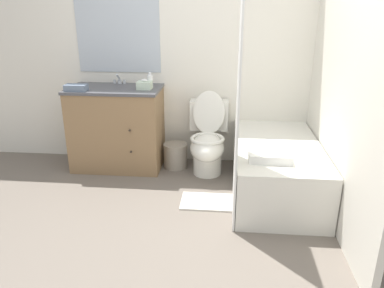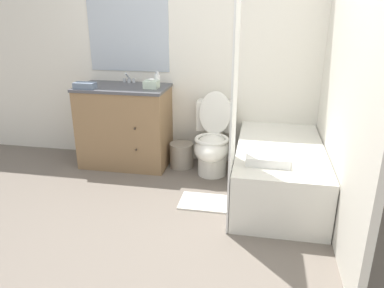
{
  "view_description": "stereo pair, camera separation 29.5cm",
  "coord_description": "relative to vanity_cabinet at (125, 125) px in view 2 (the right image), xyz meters",
  "views": [
    {
      "loc": [
        0.39,
        -2.37,
        1.7
      ],
      "look_at": [
        0.09,
        0.76,
        0.54
      ],
      "focal_mm": 35.0,
      "sensor_mm": 36.0,
      "label": 1
    },
    {
      "loc": [
        0.68,
        -2.32,
        1.7
      ],
      "look_at": [
        0.09,
        0.76,
        0.54
      ],
      "focal_mm": 35.0,
      "sensor_mm": 36.0,
      "label": 2
    }
  ],
  "objects": [
    {
      "name": "wall_back",
      "position": [
        0.78,
        0.3,
        0.8
      ],
      "size": [
        8.0,
        0.06,
        2.5
      ],
      "color": "white",
      "rests_on": "ground_plane"
    },
    {
      "name": "bathtub",
      "position": [
        1.67,
        -0.47,
        -0.21
      ],
      "size": [
        0.78,
        1.48,
        0.49
      ],
      "color": "silver",
      "rests_on": "ground_plane"
    },
    {
      "name": "shower_curtain",
      "position": [
        1.27,
        -0.99,
        0.54
      ],
      "size": [
        0.02,
        0.45,
        1.98
      ],
      "color": "white",
      "rests_on": "ground_plane"
    },
    {
      "name": "ground_plane",
      "position": [
        0.79,
        -1.42,
        -0.46
      ],
      "size": [
        14.0,
        14.0,
        0.0
      ],
      "primitive_type": "plane",
      "color": "#6B6056"
    },
    {
      "name": "bath_towel_folded",
      "position": [
        1.55,
        -0.87,
        0.07
      ],
      "size": [
        0.35,
        0.24,
        0.07
      ],
      "color": "white",
      "rests_on": "bathtub"
    },
    {
      "name": "vanity_cabinet",
      "position": [
        0.0,
        0.0,
        0.0
      ],
      "size": [
        0.97,
        0.58,
        0.89
      ],
      "color": "olive",
      "rests_on": "ground_plane"
    },
    {
      "name": "wastebasket",
      "position": [
        0.63,
        0.03,
        -0.32
      ],
      "size": [
        0.26,
        0.26,
        0.27
      ],
      "color": "gray",
      "rests_on": "ground_plane"
    },
    {
      "name": "sink_faucet",
      "position": [
        -0.0,
        0.2,
        0.47
      ],
      "size": [
        0.14,
        0.12,
        0.12
      ],
      "color": "silver",
      "rests_on": "vanity_cabinet"
    },
    {
      "name": "bath_mat",
      "position": [
        1.07,
        -0.75,
        -0.45
      ],
      "size": [
        0.55,
        0.32,
        0.02
      ],
      "color": "silver",
      "rests_on": "ground_plane"
    },
    {
      "name": "toilet",
      "position": [
        0.99,
        -0.07,
        -0.1
      ],
      "size": [
        0.41,
        0.66,
        0.86
      ],
      "color": "silver",
      "rests_on": "ground_plane"
    },
    {
      "name": "hand_towel_folded",
      "position": [
        -0.34,
        -0.19,
        0.47
      ],
      "size": [
        0.22,
        0.12,
        0.06
      ],
      "color": "slate",
      "rests_on": "vanity_cabinet"
    },
    {
      "name": "tissue_box",
      "position": [
        0.33,
        -0.04,
        0.48
      ],
      "size": [
        0.15,
        0.14,
        0.1
      ],
      "color": "silver",
      "rests_on": "vanity_cabinet"
    },
    {
      "name": "wall_right",
      "position": [
        2.09,
        -0.58,
        0.79
      ],
      "size": [
        0.05,
        2.69,
        2.5
      ],
      "color": "white",
      "rests_on": "ground_plane"
    },
    {
      "name": "soap_dispenser",
      "position": [
        0.37,
        0.05,
        0.51
      ],
      "size": [
        0.06,
        0.06,
        0.16
      ],
      "color": "white",
      "rests_on": "vanity_cabinet"
    }
  ]
}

